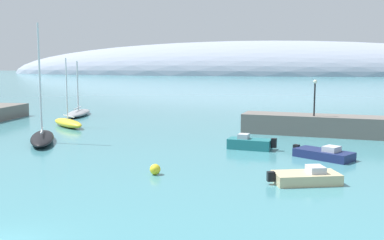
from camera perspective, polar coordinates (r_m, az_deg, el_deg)
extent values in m
cube|color=#66605B|center=(47.26, 21.13, -0.85)|extent=(24.69, 7.61, 1.96)
ellipsoid|color=#8E99AD|center=(251.44, 8.71, 5.61)|extent=(284.31, 70.26, 35.58)
ellipsoid|color=yellow|center=(52.88, -15.10, -0.36)|extent=(5.76, 5.48, 0.90)
cylinder|color=silver|center=(52.52, -15.23, 3.75)|extent=(0.13, 0.13, 6.70)
cube|color=silver|center=(52.52, -15.00, 0.47)|extent=(2.17, 2.00, 0.10)
ellipsoid|color=gray|center=(63.37, -13.86, 0.84)|extent=(3.63, 8.38, 0.73)
cylinder|color=silver|center=(63.07, -13.96, 4.12)|extent=(0.19, 0.19, 6.53)
cube|color=silver|center=(62.94, -13.96, 1.45)|extent=(0.68, 3.62, 0.10)
ellipsoid|color=black|center=(43.58, -18.02, -2.14)|extent=(5.32, 8.46, 0.81)
cylinder|color=silver|center=(43.06, -18.31, 4.84)|extent=(0.16, 0.16, 9.80)
cube|color=silver|center=(43.10, -18.09, -1.24)|extent=(1.67, 3.47, 0.10)
cube|color=navy|center=(36.12, 15.96, -4.12)|extent=(4.57, 4.05, 0.63)
cube|color=black|center=(37.30, 12.78, -3.41)|extent=(0.57, 0.55, 0.57)
cube|color=#B2B7C1|center=(35.72, 16.88, -3.44)|extent=(1.50, 1.53, 0.40)
cube|color=#1E6B70|center=(38.67, 7.14, -2.97)|extent=(3.77, 2.22, 0.86)
cube|color=black|center=(38.22, 10.09, -2.82)|extent=(0.50, 0.44, 0.77)
cube|color=#B2B7C1|center=(38.69, 6.40, -2.01)|extent=(1.02, 1.08, 0.40)
cube|color=#C6B284|center=(28.71, 13.93, -6.97)|extent=(4.26, 2.95, 0.65)
cube|color=black|center=(27.99, 9.73, -6.89)|extent=(0.52, 0.47, 0.58)
cube|color=#B2B7C1|center=(28.80, 15.05, -5.90)|extent=(1.22, 1.38, 0.40)
sphere|color=yellow|center=(30.01, -4.58, -6.10)|extent=(0.70, 0.70, 0.70)
cylinder|color=black|center=(46.30, 14.91, 2.43)|extent=(0.16, 0.16, 3.17)
sphere|color=#EAEACC|center=(46.19, 14.98, 4.61)|extent=(0.36, 0.36, 0.36)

